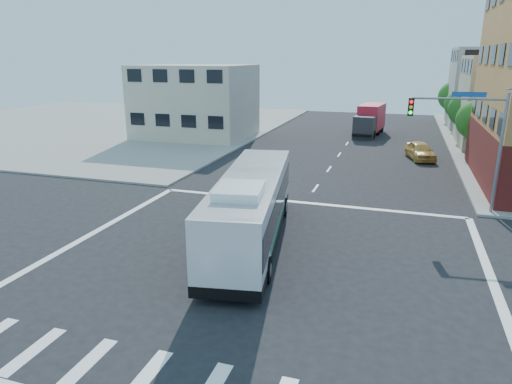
% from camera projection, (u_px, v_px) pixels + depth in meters
% --- Properties ---
extents(ground, '(120.00, 120.00, 0.00)m').
position_uv_depth(ground, '(261.00, 266.00, 20.11)').
color(ground, black).
rests_on(ground, ground).
extents(sidewalk_nw, '(50.00, 50.00, 0.15)m').
position_uv_depth(sidewalk_nw, '(92.00, 124.00, 62.29)').
color(sidewalk_nw, gray).
rests_on(sidewalk_nw, ground).
extents(building_east_far, '(12.06, 10.06, 10.00)m').
position_uv_depth(building_east_far, '(502.00, 89.00, 57.51)').
color(building_east_far, '#9E9E99').
rests_on(building_east_far, ground).
extents(building_west, '(12.06, 10.06, 8.00)m').
position_uv_depth(building_west, '(195.00, 102.00, 51.32)').
color(building_west, beige).
rests_on(building_west, ground).
extents(signal_mast_ne, '(7.91, 1.13, 8.07)m').
position_uv_depth(signal_mast_ne, '(470.00, 128.00, 25.73)').
color(signal_mast_ne, gray).
rests_on(signal_mast_ne, ground).
extents(street_tree_a, '(3.60, 3.60, 5.53)m').
position_uv_depth(street_tree_a, '(478.00, 118.00, 41.09)').
color(street_tree_a, '#372314').
rests_on(street_tree_a, ground).
extents(street_tree_b, '(3.80, 3.80, 5.79)m').
position_uv_depth(street_tree_b, '(468.00, 107.00, 48.35)').
color(street_tree_b, '#372314').
rests_on(street_tree_b, ground).
extents(street_tree_c, '(3.40, 3.40, 5.29)m').
position_uv_depth(street_tree_c, '(460.00, 103.00, 55.73)').
color(street_tree_c, '#372314').
rests_on(street_tree_c, ground).
extents(street_tree_d, '(4.00, 4.00, 6.03)m').
position_uv_depth(street_tree_d, '(454.00, 94.00, 62.91)').
color(street_tree_d, '#372314').
rests_on(street_tree_d, ground).
extents(transit_bus, '(4.82, 13.03, 3.78)m').
position_uv_depth(transit_bus, '(251.00, 207.00, 22.14)').
color(transit_bus, black).
rests_on(transit_bus, ground).
extents(box_truck, '(3.19, 7.99, 3.50)m').
position_uv_depth(box_truck, '(370.00, 121.00, 53.26)').
color(box_truck, '#29292F').
rests_on(box_truck, ground).
extents(parked_car, '(3.00, 4.94, 1.57)m').
position_uv_depth(parked_car, '(420.00, 151.00, 40.76)').
color(parked_car, gold).
rests_on(parked_car, ground).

